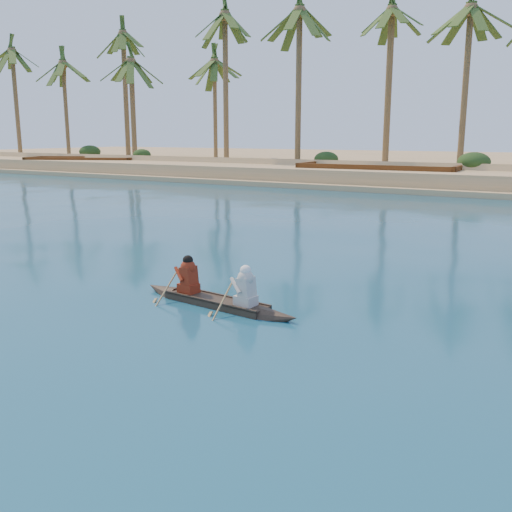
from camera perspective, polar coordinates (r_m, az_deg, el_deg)
The scene contains 7 objects.
ground at distance 17.40m, azimuth -2.78°, elevation -0.50°, with size 160.00×160.00×0.00m, color navy.
sandy_embankment at distance 61.87m, azimuth 21.97°, elevation 8.22°, with size 150.00×51.00×1.50m.
palm_grove at distance 50.24m, azimuth 20.48°, elevation 16.18°, with size 110.00×14.00×16.00m, color #34581F, non-canonical shape.
shrub_cluster at distance 46.71m, azimuth 19.09°, elevation 8.27°, with size 100.00×6.00×2.40m, color #1D3A15, non-canonical shape.
canoe at distance 12.89m, azimuth -4.02°, elevation -3.96°, with size 4.41×1.07×1.20m.
barge_left at distance 60.67m, azimuth -16.90°, elevation 8.61°, with size 11.44×7.73×1.82m.
barge_mid at distance 43.54m, azimuth 12.04°, elevation 7.74°, with size 11.74×4.37×1.93m.
Camera 1 is at (9.32, -14.19, 3.79)m, focal length 40.00 mm.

